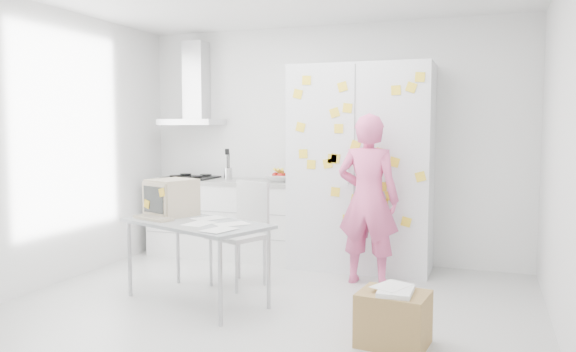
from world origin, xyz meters
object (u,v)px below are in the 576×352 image
(person, at_px, (368,199))
(cardboard_box, at_px, (393,318))
(chair, at_px, (244,227))
(desk, at_px, (180,209))

(person, xyz_separation_m, cardboard_box, (0.50, -1.49, -0.64))
(person, distance_m, chair, 1.24)
(person, bearing_deg, cardboard_box, 111.71)
(person, relative_size, desk, 1.13)
(desk, relative_size, chair, 1.47)
(person, height_order, chair, person)
(chair, bearing_deg, desk, -103.71)
(chair, relative_size, cardboard_box, 1.95)
(person, xyz_separation_m, chair, (-1.14, -0.43, -0.27))
(chair, height_order, cardboard_box, chair)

